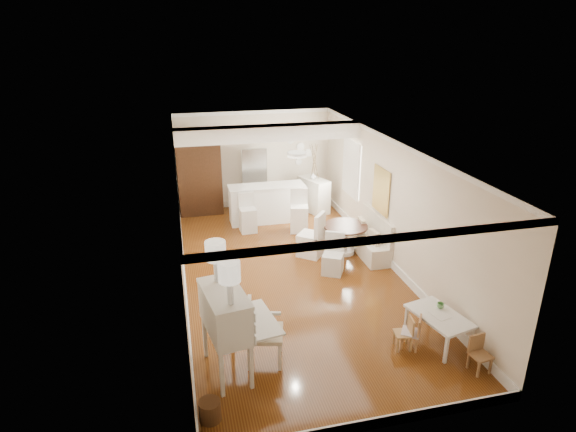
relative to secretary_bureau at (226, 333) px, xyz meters
name	(u,v)px	position (x,y,z in m)	size (l,w,h in m)	color
room	(289,181)	(1.74, 3.21, 1.28)	(9.00, 9.04, 2.82)	brown
secretary_bureau	(226,333)	(0.00, 0.00, 0.00)	(1.10, 1.12, 1.41)	silver
gustavian_armchair	(265,332)	(0.61, 0.13, -0.18)	(0.60, 0.60, 1.05)	silver
wicker_basket	(210,411)	(-0.35, -0.93, -0.55)	(0.30, 0.30, 0.30)	#503119
kids_table	(438,328)	(3.51, -0.08, -0.44)	(0.64, 1.06, 0.53)	white
kids_chair_a	(403,333)	(2.87, -0.09, -0.42)	(0.28, 0.28, 0.57)	#B18450
kids_chair_b	(411,332)	(3.00, -0.10, -0.40)	(0.29, 0.29, 0.60)	tan
kids_chair_c	(481,355)	(3.76, -0.90, -0.40)	(0.29, 0.29, 0.60)	#976C44
banquette	(369,235)	(3.69, 3.39, -0.21)	(0.52, 1.60, 0.98)	silver
dining_table	(345,239)	(3.18, 3.57, -0.35)	(1.02, 1.02, 0.70)	#452216
slip_chair_near	(333,254)	(2.59, 2.69, -0.26)	(0.42, 0.44, 0.89)	white
slip_chair_far	(311,234)	(2.37, 3.65, -0.17)	(0.50, 0.52, 1.06)	white
breakfast_counter	(267,203)	(1.80, 5.99, -0.19)	(2.05, 0.65, 1.03)	white
bar_stool_left	(248,213)	(1.18, 5.38, -0.20)	(0.40, 0.40, 1.01)	silver
bar_stool_right	(299,211)	(2.47, 5.10, -0.15)	(0.45, 0.45, 1.12)	white
pantry_cabinet	(199,174)	(0.10, 7.07, 0.45)	(1.20, 0.60, 2.30)	#381E11
fridge	(266,178)	(2.00, 7.04, 0.20)	(0.75, 0.65, 1.80)	silver
sideboard	(314,195)	(3.27, 6.48, -0.22)	(0.45, 1.01, 0.97)	beige
pencil_cup	(440,305)	(3.63, 0.11, -0.12)	(0.12, 0.12, 0.10)	#69A862
branch_vase	(313,176)	(3.24, 6.47, 0.35)	(0.17, 0.17, 0.18)	silver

